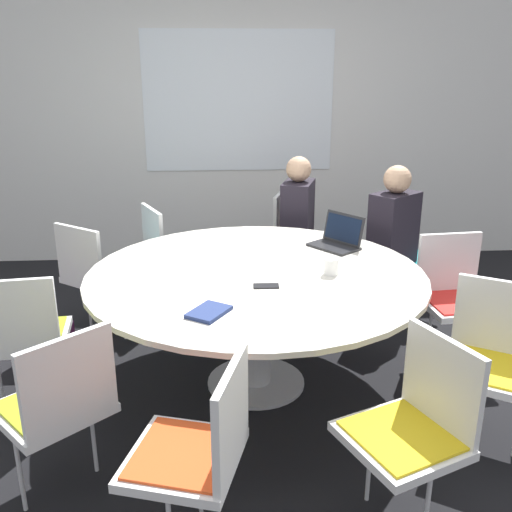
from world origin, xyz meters
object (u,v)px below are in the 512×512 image
(chair_0, at_px, (402,249))
(chair_7, at_px, (415,421))
(chair_3, at_px, (95,270))
(spiral_notebook, at_px, (209,312))
(chair_2, at_px, (169,249))
(chair_9, at_px, (455,290))
(chair_4, at_px, (23,331))
(chair_6, at_px, (200,445))
(person_0, at_px, (395,233))
(coffee_cup, at_px, (331,266))
(cell_phone, at_px, (266,286))
(person_1, at_px, (299,219))
(chair_1, at_px, (294,233))
(chair_8, at_px, (490,352))
(laptop, at_px, (338,238))
(handbag, at_px, (45,346))
(chair_5, at_px, (58,400))

(chair_0, xyz_separation_m, chair_7, (-0.65, -2.22, 0.00))
(chair_3, height_order, spiral_notebook, chair_3)
(chair_2, xyz_separation_m, chair_9, (1.90, -0.98, 0.00))
(chair_0, distance_m, chair_9, 0.87)
(chair_4, height_order, chair_7, same)
(chair_4, bearing_deg, chair_6, -53.69)
(chair_2, relative_size, person_0, 0.71)
(chair_4, height_order, spiral_notebook, chair_4)
(chair_2, height_order, coffee_cup, chair_2)
(cell_phone, bearing_deg, chair_9, 18.25)
(chair_6, distance_m, person_1, 2.68)
(chair_9, bearing_deg, chair_1, -62.80)
(chair_8, xyz_separation_m, laptop, (-0.57, 1.09, 0.28))
(chair_1, relative_size, coffee_cup, 8.84)
(chair_3, height_order, person_0, person_0)
(chair_1, xyz_separation_m, chair_4, (-1.72, -1.78, 0.00))
(chair_0, height_order, chair_2, same)
(laptop, xyz_separation_m, coffee_cup, (-0.15, -0.52, -0.01))
(chair_3, xyz_separation_m, person_0, (2.17, 0.11, 0.19))
(person_0, bearing_deg, chair_9, 69.86)
(cell_phone, bearing_deg, chair_3, 139.89)
(chair_1, relative_size, person_0, 0.71)
(chair_8, bearing_deg, handbag, 11.12)
(chair_5, bearing_deg, chair_2, 39.18)
(chair_1, bearing_deg, laptop, 25.46)
(spiral_notebook, bearing_deg, chair_5, -151.35)
(chair_5, height_order, handbag, chair_5)
(chair_9, xyz_separation_m, cell_phone, (-1.26, -0.41, 0.23))
(chair_2, distance_m, person_0, 1.73)
(chair_6, bearing_deg, person_1, 0.23)
(chair_2, bearing_deg, person_1, 72.83)
(chair_4, relative_size, coffee_cup, 8.84)
(chair_5, relative_size, chair_9, 1.00)
(person_0, bearing_deg, person_1, -73.78)
(chair_1, relative_size, chair_6, 1.00)
(chair_6, height_order, chair_7, same)
(person_1, bearing_deg, chair_5, -13.51)
(chair_7, distance_m, chair_9, 1.54)
(chair_7, height_order, person_0, person_0)
(coffee_cup, bearing_deg, chair_2, 130.16)
(chair_0, height_order, chair_8, same)
(chair_4, bearing_deg, coffee_cup, -1.59)
(chair_7, bearing_deg, chair_4, 39.95)
(chair_5, distance_m, coffee_cup, 1.63)
(person_0, distance_m, handbag, 2.57)
(chair_4, relative_size, chair_6, 1.00)
(person_0, bearing_deg, spiral_notebook, 7.78)
(chair_0, xyz_separation_m, person_0, (-0.14, -0.21, 0.19))
(chair_9, height_order, spiral_notebook, chair_9)
(person_1, height_order, laptop, person_1)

